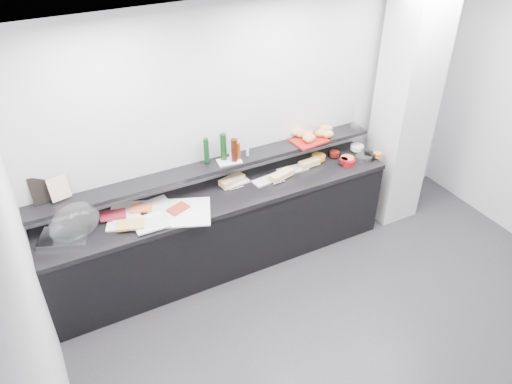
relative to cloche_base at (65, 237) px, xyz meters
name	(u,v)px	position (x,y,z in m)	size (l,w,h in m)	color
ground	(375,351)	(2.21, -1.71, -0.92)	(5.00, 5.00, 0.00)	#2D2D30
back_wall	(270,126)	(2.21, 0.29, 0.43)	(5.00, 0.02, 2.70)	silver
ceiling	(436,59)	(2.21, -1.71, 1.78)	(5.00, 5.00, 0.00)	white
column	(404,111)	(3.71, -0.06, 0.43)	(0.50, 0.50, 2.70)	silver
buffet_cabinet	(224,231)	(1.51, -0.01, -0.50)	(3.60, 0.60, 0.85)	black
counter_top	(222,196)	(1.51, -0.01, -0.05)	(3.62, 0.62, 0.05)	black
wall_shelf	(214,166)	(1.51, 0.17, 0.21)	(3.60, 0.25, 0.04)	black
cloche_base	(65,237)	(0.00, 0.00, 0.00)	(0.42, 0.28, 0.04)	silver
cloche_dome	(75,222)	(0.11, 0.03, 0.11)	(0.47, 0.31, 0.34)	white
linen_runner	(160,214)	(0.86, -0.04, -0.01)	(0.94, 0.44, 0.01)	white
platter_meat_a	(128,213)	(0.59, 0.09, 0.00)	(0.32, 0.22, 0.01)	white
food_meat_a	(113,215)	(0.45, 0.10, 0.02)	(0.23, 0.15, 0.02)	maroon
platter_salmon	(153,206)	(0.84, 0.09, 0.00)	(0.32, 0.21, 0.01)	white
food_salmon	(141,208)	(0.72, 0.08, 0.02)	(0.20, 0.13, 0.02)	orange
platter_cheese	(152,225)	(0.73, -0.18, 0.00)	(0.30, 0.20, 0.01)	white
food_cheese	(131,225)	(0.56, -0.12, 0.02)	(0.24, 0.15, 0.02)	#D8AA54
platter_meat_b	(178,210)	(1.02, -0.08, 0.00)	(0.27, 0.18, 0.01)	white
food_meat_b	(178,209)	(1.02, -0.09, 0.02)	(0.19, 0.12, 0.02)	maroon
sandwich_plate_left	(235,183)	(1.71, 0.11, -0.01)	(0.30, 0.13, 0.01)	silver
sandwich_food_left	(232,180)	(1.68, 0.12, 0.02)	(0.28, 0.11, 0.06)	#E6AA78
tongs_left	(237,188)	(1.67, 0.00, 0.00)	(0.01, 0.01, 0.16)	#B7BABE
sandwich_plate_mid	(267,180)	(2.03, 0.01, -0.01)	(0.31, 0.13, 0.01)	white
sandwich_food_mid	(281,175)	(2.17, -0.03, 0.02)	(0.27, 0.10, 0.06)	#DDBB74
tongs_mid	(279,182)	(2.11, -0.11, 0.00)	(0.01, 0.01, 0.16)	#ADAEB4
sandwich_plate_right	(293,169)	(2.37, 0.06, -0.01)	(0.33, 0.14, 0.01)	white
sandwich_food_right	(309,163)	(2.56, 0.04, 0.02)	(0.23, 0.09, 0.06)	#D5BA6F
tongs_right	(295,171)	(2.37, 0.01, 0.00)	(0.01, 0.01, 0.16)	#AAADB1
bowl_glass_fruit	(316,157)	(2.70, 0.12, 0.02)	(0.15, 0.15, 0.07)	white
fill_glass_fruit	(319,157)	(2.72, 0.09, 0.03)	(0.15, 0.15, 0.05)	orange
bowl_black_jam	(335,153)	(2.93, 0.10, 0.02)	(0.14, 0.14, 0.07)	black
fill_black_jam	(334,154)	(2.91, 0.08, 0.03)	(0.11, 0.11, 0.05)	#4F100B
bowl_glass_cream	(358,147)	(3.24, 0.09, 0.02)	(0.17, 0.17, 0.07)	silver
fill_glass_cream	(357,147)	(3.22, 0.08, 0.03)	(0.14, 0.14, 0.05)	white
bowl_red_jam	(349,162)	(2.96, -0.13, 0.02)	(0.14, 0.14, 0.07)	maroon
fill_red_jam	(343,161)	(2.91, -0.10, 0.03)	(0.10, 0.10, 0.05)	#500B10
bowl_glass_salmon	(364,158)	(3.15, -0.14, 0.02)	(0.17, 0.17, 0.07)	white
fill_glass_salmon	(347,159)	(2.97, -0.09, 0.03)	(0.14, 0.14, 0.05)	orange
bowl_black_fruit	(369,156)	(3.24, -0.13, 0.02)	(0.13, 0.13, 0.07)	black
fill_black_fruit	(377,155)	(3.32, -0.16, 0.03)	(0.09, 0.09, 0.05)	orange
framed_print	(43,189)	(-0.06, 0.28, 0.36)	(0.22, 0.02, 0.26)	black
print_art	(59,188)	(0.07, 0.23, 0.36)	(0.17, 0.00, 0.22)	beige
condiment_tray	(229,161)	(1.67, 0.15, 0.24)	(0.24, 0.15, 0.01)	white
bottle_green_a	(206,151)	(1.46, 0.23, 0.37)	(0.05, 0.05, 0.26)	#0E3517
bottle_brown	(234,150)	(1.72, 0.13, 0.36)	(0.06, 0.06, 0.24)	#341209
bottle_green_b	(223,147)	(1.63, 0.20, 0.38)	(0.06, 0.06, 0.28)	#0E3411
bottle_hot	(238,151)	(1.77, 0.15, 0.33)	(0.05, 0.05, 0.18)	#AD360C
shaker_salt	(231,156)	(1.70, 0.17, 0.28)	(0.03, 0.03, 0.07)	white
shaker_pepper	(248,153)	(1.88, 0.15, 0.28)	(0.03, 0.03, 0.07)	silver
bread_tray	(309,141)	(2.60, 0.13, 0.24)	(0.36, 0.25, 0.02)	#A31611
bread_roll_nw	(302,133)	(2.57, 0.23, 0.29)	(0.14, 0.09, 0.08)	#AB7C41
bread_roll_n	(297,132)	(2.54, 0.28, 0.29)	(0.14, 0.09, 0.08)	tan
bread_roll_ne	(326,129)	(2.86, 0.21, 0.29)	(0.15, 0.10, 0.08)	tan
bread_roll_sw	(310,139)	(2.58, 0.09, 0.29)	(0.12, 0.08, 0.08)	#D0864F
bread_roll_s	(309,138)	(2.59, 0.11, 0.29)	(0.15, 0.10, 0.08)	#BF8849
bread_roll_se	(328,134)	(2.81, 0.09, 0.29)	(0.12, 0.08, 0.08)	gold
bread_roll_midw	(308,135)	(2.61, 0.18, 0.29)	(0.15, 0.10, 0.08)	#C08949
bread_roll_mide	(321,133)	(2.75, 0.15, 0.29)	(0.13, 0.08, 0.08)	#B98E46
carafe	(357,117)	(3.21, 0.14, 0.38)	(0.11, 0.11, 0.30)	white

